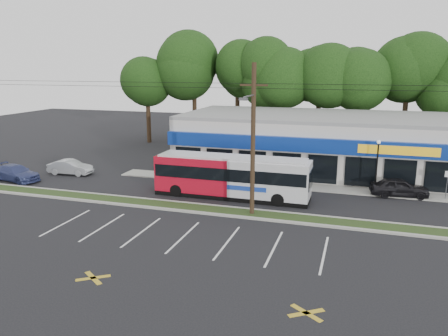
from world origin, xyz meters
TOP-DOWN VIEW (x-y plane):
  - ground at (0.00, 0.00)m, footprint 120.00×120.00m
  - grass_strip at (0.00, 1.00)m, footprint 40.00×1.60m
  - curb_south at (0.00, 0.15)m, footprint 40.00×0.25m
  - curb_north at (0.00, 1.85)m, footprint 40.00×0.25m
  - sidewalk at (5.00, 9.00)m, footprint 32.00×2.20m
  - strip_mall at (5.50, 15.91)m, footprint 25.00×12.55m
  - utility_pole at (2.83, 0.93)m, footprint 50.00×2.77m
  - lamp_post at (11.00, 8.80)m, footprint 0.30×0.30m
  - sign_post at (16.00, 8.57)m, footprint 0.45×0.10m
  - tree_line at (4.00, 26.00)m, footprint 46.76×6.76m
  - metrobus at (0.55, 4.50)m, footprint 11.82×2.53m
  - car_dark at (12.74, 8.50)m, footprint 4.49×2.30m
  - car_silver at (-15.69, 6.92)m, footprint 4.17×1.69m
  - car_blue at (-18.81, 3.57)m, footprint 5.03×2.82m
  - pedestrian_a at (3.63, 8.06)m, footprint 0.71×0.59m
  - pedestrian_b at (2.35, 7.43)m, footprint 0.98×0.82m

SIDE VIEW (x-z plane):
  - ground at x=0.00m, z-range 0.00..0.00m
  - sidewalk at x=5.00m, z-range 0.00..0.10m
  - grass_strip at x=0.00m, z-range 0.00..0.12m
  - curb_south at x=0.00m, z-range 0.00..0.14m
  - curb_north at x=0.00m, z-range 0.00..0.14m
  - car_silver at x=-15.69m, z-range 0.00..1.35m
  - car_blue at x=-18.81m, z-range 0.00..1.38m
  - car_dark at x=12.74m, z-range 0.00..1.46m
  - pedestrian_a at x=3.63m, z-range 0.00..1.66m
  - pedestrian_b at x=2.35m, z-range 0.00..1.79m
  - sign_post at x=16.00m, z-range 0.44..2.67m
  - metrobus at x=0.55m, z-range 0.09..3.27m
  - strip_mall at x=5.50m, z-range 0.00..5.30m
  - lamp_post at x=11.00m, z-range 0.55..4.80m
  - utility_pole at x=2.83m, z-range 0.41..10.41m
  - tree_line at x=4.00m, z-range 2.50..14.33m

